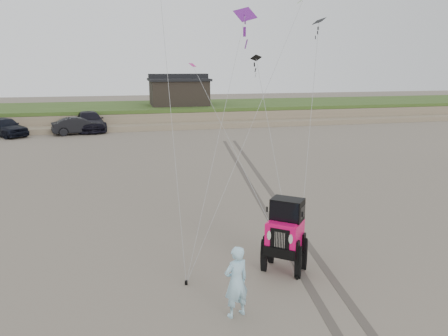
# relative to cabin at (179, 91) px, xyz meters

# --- Properties ---
(ground) EXTENTS (160.00, 160.00, 0.00)m
(ground) POSITION_rel_cabin_xyz_m (-2.00, -37.00, -3.24)
(ground) COLOR #6B6054
(ground) RESTS_ON ground
(dune_ridge) EXTENTS (160.00, 14.25, 1.73)m
(dune_ridge) POSITION_rel_cabin_xyz_m (-2.00, 0.50, -2.42)
(dune_ridge) COLOR #7A6B54
(dune_ridge) RESTS_ON ground
(cabin) EXTENTS (6.40, 5.40, 3.35)m
(cabin) POSITION_rel_cabin_xyz_m (0.00, 0.00, 0.00)
(cabin) COLOR black
(cabin) RESTS_ON dune_ridge
(truck_a) EXTENTS (4.70, 4.96, 1.66)m
(truck_a) POSITION_rel_cabin_xyz_m (-16.07, -7.35, -2.41)
(truck_a) COLOR black
(truck_a) RESTS_ON ground
(truck_b) EXTENTS (4.79, 2.45, 1.51)m
(truck_b) POSITION_rel_cabin_xyz_m (-10.00, -7.53, -2.48)
(truck_b) COLOR black
(truck_b) RESTS_ON ground
(truck_c) EXTENTS (3.55, 6.37, 1.75)m
(truck_c) POSITION_rel_cabin_xyz_m (-9.20, -5.54, -2.36)
(truck_c) COLOR black
(truck_c) RESTS_ON ground
(jeep) EXTENTS (4.56, 4.95, 1.76)m
(jeep) POSITION_rel_cabin_xyz_m (-1.97, -36.72, -2.36)
(jeep) COLOR #ED0B5F
(jeep) RESTS_ON ground
(man) EXTENTS (0.77, 0.62, 1.82)m
(man) POSITION_rel_cabin_xyz_m (-3.99, -38.71, -2.33)
(man) COLOR #92CBE2
(man) RESTS_ON ground
(kite_flock) EXTENTS (7.01, 7.30, 5.44)m
(kite_flock) POSITION_rel_cabin_xyz_m (-0.35, -27.77, 5.20)
(kite_flock) COLOR red
(kite_flock) RESTS_ON ground
(stake_main) EXTENTS (0.08, 0.08, 0.12)m
(stake_main) POSITION_rel_cabin_xyz_m (-4.95, -36.89, -3.18)
(stake_main) COLOR black
(stake_main) RESTS_ON ground
(stake_aux) EXTENTS (0.08, 0.08, 0.12)m
(stake_aux) POSITION_rel_cabin_xyz_m (-1.81, -37.33, -3.18)
(stake_aux) COLOR black
(stake_aux) RESTS_ON ground
(tire_tracks) EXTENTS (5.22, 29.74, 0.01)m
(tire_tracks) POSITION_rel_cabin_xyz_m (0.00, -29.00, -3.23)
(tire_tracks) COLOR #4C443D
(tire_tracks) RESTS_ON ground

